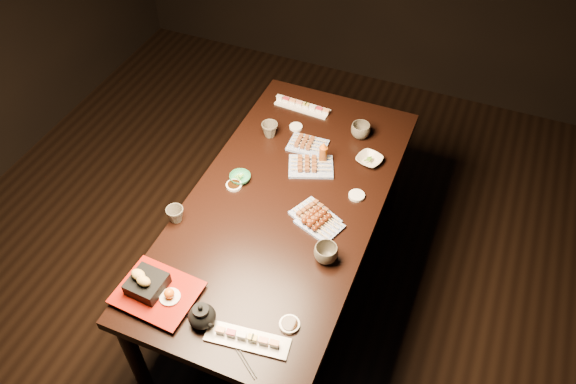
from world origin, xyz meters
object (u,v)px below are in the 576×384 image
at_px(dining_table, 284,249).
at_px(edamame_bowl_green, 240,178).
at_px(sushi_platter_far, 303,105).
at_px(condiment_bottle, 323,152).
at_px(teacup_mid_right, 326,253).
at_px(sushi_platter_near, 247,338).
at_px(tempura_tray, 156,287).
at_px(yakitori_plate_center, 311,164).
at_px(edamame_bowl_cream, 369,160).
at_px(yakitori_plate_right, 315,215).
at_px(teacup_far_right, 361,131).
at_px(teacup_near_left, 175,215).
at_px(yakitori_plate_left, 308,143).
at_px(teacup_far_left, 270,130).
at_px(teapot, 202,314).

bearing_deg(dining_table, edamame_bowl_green, 175.46).
relative_size(sushi_platter_far, edamame_bowl_green, 3.01).
distance_m(dining_table, condiment_bottle, 0.56).
distance_m(dining_table, teacup_mid_right, 0.57).
bearing_deg(edamame_bowl_green, sushi_platter_near, -62.41).
height_order(sushi_platter_near, edamame_bowl_green, sushi_platter_near).
bearing_deg(edamame_bowl_green, tempura_tray, -91.92).
height_order(sushi_platter_far, yakitori_plate_center, yakitori_plate_center).
xyz_separation_m(sushi_platter_near, edamame_bowl_cream, (0.15, 1.16, -0.01)).
bearing_deg(yakitori_plate_right, teacup_mid_right, -32.58).
height_order(edamame_bowl_cream, teacup_far_right, teacup_far_right).
bearing_deg(teacup_far_right, edamame_bowl_green, -129.72).
bearing_deg(yakitori_plate_right, teacup_near_left, -130.90).
bearing_deg(yakitori_plate_left, tempura_tray, -104.65).
distance_m(yakitori_plate_left, tempura_tray, 1.14).
height_order(yakitori_plate_right, teacup_far_left, teacup_far_left).
distance_m(yakitori_plate_left, edamame_bowl_green, 0.43).
relative_size(yakitori_plate_center, teacup_mid_right, 2.12).
bearing_deg(teacup_far_left, yakitori_plate_left, -0.63).
bearing_deg(teacup_mid_right, yakitori_plate_left, 117.17).
bearing_deg(dining_table, sushi_platter_far, 110.99).
bearing_deg(tempura_tray, yakitori_plate_right, 58.02).
bearing_deg(yakitori_plate_right, yakitori_plate_center, 139.88).
xyz_separation_m(sushi_platter_far, tempura_tray, (-0.10, -1.40, 0.04)).
bearing_deg(sushi_platter_far, tempura_tray, 89.29).
xyz_separation_m(yakitori_plate_center, condiment_bottle, (0.04, 0.06, 0.04)).
height_order(sushi_platter_far, teacup_far_left, teacup_far_left).
xyz_separation_m(sushi_platter_near, teacup_near_left, (-0.58, 0.44, 0.02)).
relative_size(yakitori_plate_center, tempura_tray, 0.69).
bearing_deg(sushi_platter_far, dining_table, 107.88).
bearing_deg(sushi_platter_far, edamame_bowl_green, 86.78).
bearing_deg(dining_table, yakitori_plate_center, 88.95).
distance_m(yakitori_plate_right, teacup_mid_right, 0.24).
xyz_separation_m(sushi_platter_far, yakitori_plate_right, (0.36, -0.75, 0.01)).
relative_size(dining_table, yakitori_plate_right, 8.46).
bearing_deg(teacup_mid_right, sushi_platter_near, -107.01).
xyz_separation_m(yakitori_plate_center, yakitori_plate_left, (-0.07, 0.15, -0.00)).
relative_size(dining_table, sushi_platter_near, 5.30).
xyz_separation_m(yakitori_plate_left, teacup_far_right, (0.23, 0.18, 0.02)).
bearing_deg(teacup_mid_right, yakitori_plate_center, 117.25).
xyz_separation_m(yakitori_plate_left, tempura_tray, (-0.25, -1.11, 0.03)).
height_order(yakitori_plate_left, teacup_far_right, teacup_far_right).
height_order(sushi_platter_far, teacup_near_left, teacup_near_left).
xyz_separation_m(dining_table, yakitori_plate_left, (-0.04, 0.42, 0.40)).
height_order(yakitori_plate_center, teapot, teapot).
relative_size(dining_table, condiment_bottle, 13.53).
relative_size(sushi_platter_near, edamame_bowl_green, 3.19).
height_order(sushi_platter_near, yakitori_plate_center, yakitori_plate_center).
bearing_deg(yakitori_plate_right, sushi_platter_near, -66.23).
relative_size(sushi_platter_far, condiment_bottle, 2.40).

